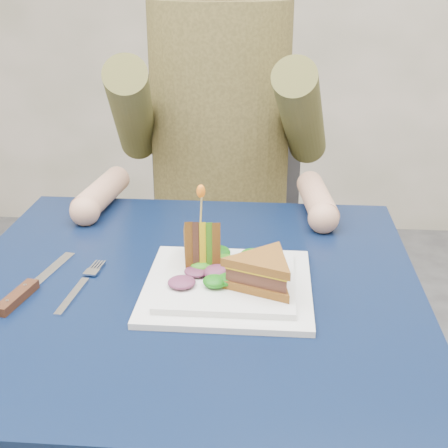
# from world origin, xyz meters

# --- Properties ---
(table) EXTENTS (0.75, 0.75, 0.73)m
(table) POSITION_xyz_m (0.00, 0.00, 0.65)
(table) COLOR black
(table) RESTS_ON ground
(chair) EXTENTS (0.42, 0.40, 0.93)m
(chair) POSITION_xyz_m (0.00, 0.72, 0.54)
(chair) COLOR #47474C
(chair) RESTS_ON ground
(diner) EXTENTS (0.54, 0.59, 0.74)m
(diner) POSITION_xyz_m (-0.00, 0.61, 0.91)
(diner) COLOR brown
(diner) RESTS_ON chair
(plate) EXTENTS (0.26, 0.26, 0.02)m
(plate) POSITION_xyz_m (0.07, -0.02, 0.74)
(plate) COLOR white
(plate) RESTS_ON table
(sandwich_flat) EXTENTS (0.17, 0.17, 0.05)m
(sandwich_flat) POSITION_xyz_m (0.12, -0.04, 0.78)
(sandwich_flat) COLOR brown
(sandwich_flat) RESTS_ON plate
(sandwich_upright) EXTENTS (0.08, 0.12, 0.12)m
(sandwich_upright) POSITION_xyz_m (0.02, 0.03, 0.78)
(sandwich_upright) COLOR brown
(sandwich_upright) RESTS_ON plate
(fork) EXTENTS (0.03, 0.18, 0.01)m
(fork) POSITION_xyz_m (-0.17, -0.03, 0.73)
(fork) COLOR silver
(fork) RESTS_ON table
(knife) EXTENTS (0.06, 0.22, 0.02)m
(knife) POSITION_xyz_m (-0.24, -0.06, 0.74)
(knife) COLOR silver
(knife) RESTS_ON table
(toothpick) EXTENTS (0.01, 0.01, 0.06)m
(toothpick) POSITION_xyz_m (0.02, 0.03, 0.85)
(toothpick) COLOR tan
(toothpick) RESTS_ON sandwich_upright
(toothpick_frill) EXTENTS (0.01, 0.01, 0.02)m
(toothpick_frill) POSITION_xyz_m (0.02, 0.03, 0.88)
(toothpick_frill) COLOR orange
(toothpick_frill) RESTS_ON sandwich_upright
(lettuce_spill) EXTENTS (0.15, 0.13, 0.02)m
(lettuce_spill) POSITION_xyz_m (0.07, -0.01, 0.76)
(lettuce_spill) COLOR #337A14
(lettuce_spill) RESTS_ON plate
(onion_ring) EXTENTS (0.04, 0.04, 0.02)m
(onion_ring) POSITION_xyz_m (0.08, -0.01, 0.77)
(onion_ring) COLOR #9E4C7A
(onion_ring) RESTS_ON plate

